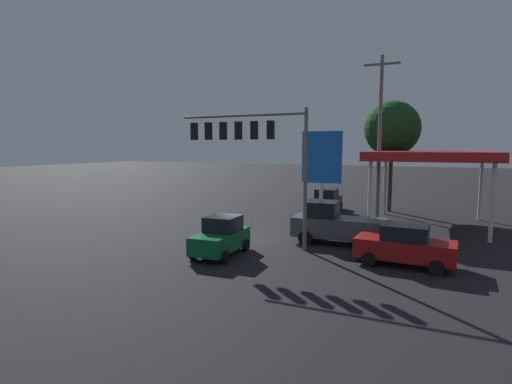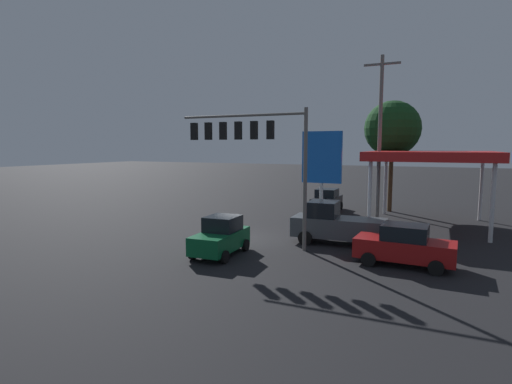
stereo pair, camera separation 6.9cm
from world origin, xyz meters
TOP-DOWN VIEW (x-y plane):
  - ground_plane at (0.00, 0.00)m, footprint 200.00×200.00m
  - traffic_signal_assembly at (-1.11, 1.28)m, footprint 7.61×0.43m
  - utility_pole at (-6.90, -7.32)m, footprint 2.40×0.26m
  - gas_station_canopy at (-10.17, -8.77)m, footprint 8.07×8.95m
  - price_sign at (-3.89, -3.61)m, footprint 2.56×0.27m
  - hatchback_crossing at (-0.80, 3.97)m, footprint 2.11×3.88m
  - sedan_far at (-9.46, 1.99)m, footprint 4.47×2.21m
  - pickup_parked at (-5.55, -0.91)m, footprint 5.29×2.46m
  - sedan_waiting at (-2.02, -12.12)m, footprint 2.11×4.43m
  - street_tree at (-6.94, -14.28)m, footprint 4.64×4.64m

SIDE VIEW (x-z plane):
  - ground_plane at x=0.00m, z-range 0.00..0.00m
  - hatchback_crossing at x=-0.80m, z-range -0.04..1.93m
  - sedan_far at x=-9.46m, z-range -0.01..1.92m
  - sedan_waiting at x=-2.02m, z-range -0.01..1.92m
  - pickup_parked at x=-5.55m, z-range -0.09..2.31m
  - price_sign at x=-3.89m, z-range 1.36..7.85m
  - gas_station_canopy at x=-10.17m, z-range 2.24..7.43m
  - traffic_signal_assembly at x=-1.11m, z-range 2.10..9.63m
  - utility_pole at x=-6.90m, z-range 0.29..11.95m
  - street_tree at x=-6.94m, z-range 2.33..11.70m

